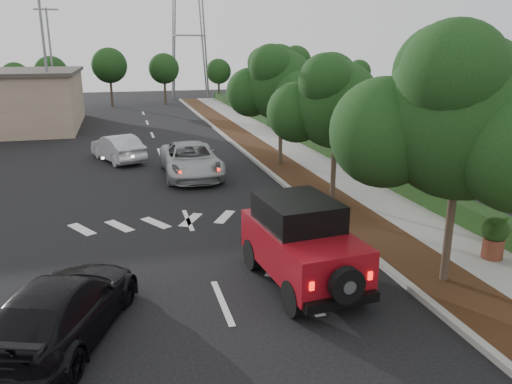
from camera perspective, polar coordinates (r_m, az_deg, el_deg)
name	(u,v)px	position (r m, az deg, el deg)	size (l,w,h in m)	color
ground	(222,302)	(12.02, -3.86, -12.48)	(120.00, 120.00, 0.00)	black
curb	(267,170)	(23.99, 1.22, 2.52)	(0.20, 70.00, 0.15)	#9E9B93
planting_strip	(286,169)	(24.28, 3.49, 2.63)	(1.80, 70.00, 0.12)	black
sidewalk	(323,167)	(24.94, 7.64, 2.88)	(2.00, 70.00, 0.12)	gray
hedge	(349,158)	(25.43, 10.59, 3.79)	(0.80, 70.00, 0.80)	black
transmission_tower	(191,99)	(59.18, -7.46, 10.52)	(7.00, 4.00, 28.00)	slate
street_tree_near	(443,283)	(13.71, 20.57, -9.75)	(3.80, 3.80, 5.92)	black
street_tree_mid	(332,203)	(19.36, 8.66, -1.27)	(3.20, 3.20, 5.32)	black
street_tree_far	(280,166)	(25.22, 2.77, 3.01)	(3.40, 3.40, 5.62)	black
light_pole_a	(54,134)	(37.08, -22.08, 6.12)	(2.00, 0.22, 9.00)	slate
light_pole_b	(57,113)	(49.01, -21.75, 8.35)	(2.00, 0.22, 9.00)	slate
red_jeep	(299,241)	(12.59, 4.91, -5.58)	(2.23, 4.35, 2.16)	black
silver_suv_ahead	(191,160)	(23.24, -7.46, 3.65)	(2.50, 5.42, 1.51)	#A3A6AA
black_suv_oncoming	(62,308)	(11.08, -21.26, -12.29)	(1.90, 4.68, 1.36)	black
silver_sedan_oncoming	(118,148)	(27.15, -15.54, 4.88)	(1.47, 4.21, 1.39)	#B9BAC1
terracotta_planter	(495,234)	(15.24, 25.63, -4.31)	(0.71, 0.71, 1.24)	brown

